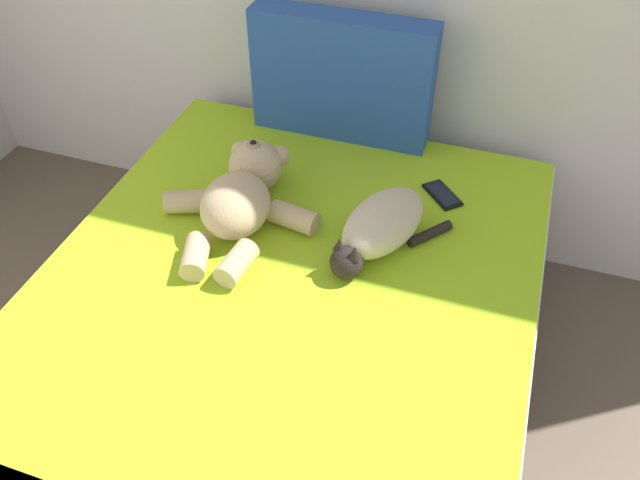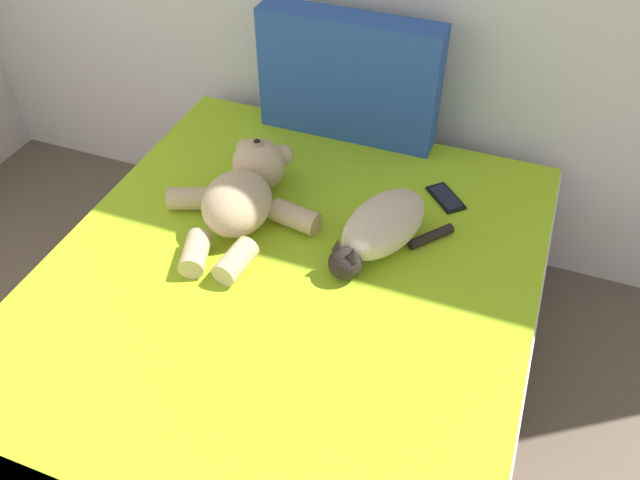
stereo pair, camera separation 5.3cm
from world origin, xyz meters
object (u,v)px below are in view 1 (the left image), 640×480
Objects in this scene: patterned_cushion at (342,78)px; teddy_bear at (242,195)px; bed at (278,361)px; cell_phone at (442,195)px; cat at (380,226)px.

teddy_bear is (-0.16, -0.57, -0.15)m from patterned_cushion.
bed is 12.34× the size of cell_phone.
patterned_cushion is 0.56m from cell_phone.
teddy_bear is (-0.45, -0.01, 0.01)m from cat.
cat is 2.68× the size of cell_phone.
teddy_bear reaches higher than bed.
patterned_cushion is 1.56× the size of cat.
patterned_cushion reaches higher than cat.
bed is at bearing -85.13° from patterned_cushion.
cat is at bearing -116.07° from cell_phone.
patterned_cushion is at bearing 94.87° from bed.
teddy_bear is 3.76× the size of cell_phone.
teddy_bear reaches higher than cat.
patterned_cushion is at bearing 149.32° from cell_phone.
patterned_cushion reaches higher than cell_phone.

